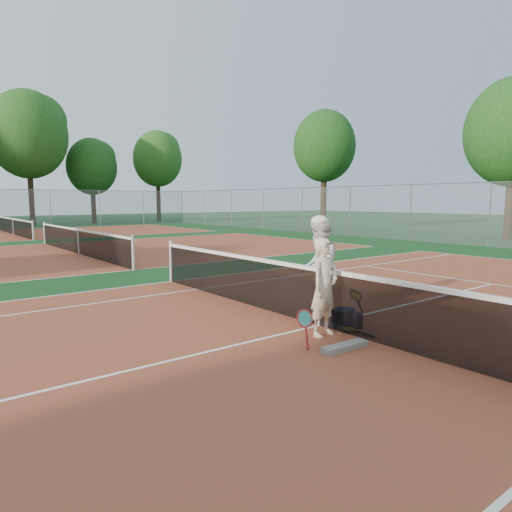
% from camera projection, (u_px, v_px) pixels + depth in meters
% --- Properties ---
extents(ground, '(130.00, 130.00, 0.00)m').
position_uv_depth(ground, '(319.00, 326.00, 7.95)').
color(ground, '#0F3816').
rests_on(ground, ground).
extents(court_main, '(23.77, 10.97, 0.01)m').
position_uv_depth(court_main, '(319.00, 325.00, 7.94)').
color(court_main, brown).
rests_on(court_main, ground).
extents(court_far_a, '(23.77, 10.97, 0.01)m').
position_uv_depth(court_far_a, '(79.00, 254.00, 18.52)').
color(court_far_a, brown).
rests_on(court_far_a, ground).
extents(court_far_b, '(23.77, 10.97, 0.01)m').
position_uv_depth(court_far_b, '(14.00, 234.00, 29.09)').
color(court_far_b, brown).
rests_on(court_far_b, ground).
extents(net_main, '(0.10, 10.98, 1.02)m').
position_uv_depth(net_main, '(319.00, 297.00, 7.88)').
color(net_main, black).
rests_on(net_main, ground).
extents(net_far_a, '(0.10, 10.98, 1.02)m').
position_uv_depth(net_far_a, '(79.00, 241.00, 18.46)').
color(net_far_a, black).
rests_on(net_far_a, ground).
extents(net_far_b, '(0.10, 10.98, 1.02)m').
position_uv_depth(net_far_b, '(13.00, 226.00, 29.03)').
color(net_far_b, black).
rests_on(net_far_b, ground).
extents(fence_right, '(0.06, 54.50, 3.00)m').
position_uv_depth(fence_right, '(447.00, 214.00, 22.80)').
color(fence_right, slate).
rests_on(fence_right, ground).
extents(player_a, '(0.63, 0.46, 1.58)m').
position_uv_depth(player_a, '(324.00, 287.00, 7.29)').
color(player_a, beige).
rests_on(player_a, ground).
extents(player_b, '(1.13, 1.08, 1.83)m').
position_uv_depth(player_b, '(319.00, 267.00, 8.70)').
color(player_b, white).
rests_on(player_b, ground).
extents(racket_red, '(0.40, 0.42, 0.54)m').
position_uv_depth(racket_red, '(305.00, 328.00, 6.83)').
color(racket_red, maroon).
rests_on(racket_red, ground).
extents(racket_black_held, '(0.38, 0.30, 0.52)m').
position_uv_depth(racket_black_held, '(355.00, 303.00, 8.55)').
color(racket_black_held, black).
rests_on(racket_black_held, ground).
extents(racket_spare, '(0.36, 0.63, 0.08)m').
position_uv_depth(racket_spare, '(349.00, 330.00, 7.55)').
color(racket_spare, black).
rests_on(racket_spare, ground).
extents(sports_bag_navy, '(0.43, 0.33, 0.31)m').
position_uv_depth(sports_bag_navy, '(343.00, 318.00, 7.86)').
color(sports_bag_navy, black).
rests_on(sports_bag_navy, ground).
extents(sports_bag_purple, '(0.37, 0.33, 0.25)m').
position_uv_depth(sports_bag_purple, '(352.00, 321.00, 7.80)').
color(sports_bag_purple, '#28102B').
rests_on(sports_bag_purple, ground).
extents(net_cover_canvas, '(0.83, 0.22, 0.09)m').
position_uv_depth(net_cover_canvas, '(345.00, 347.00, 6.66)').
color(net_cover_canvas, slate).
rests_on(net_cover_canvas, ground).
extents(water_bottle, '(0.09, 0.09, 0.30)m').
position_uv_depth(water_bottle, '(354.00, 320.00, 7.73)').
color(water_bottle, '#A9C0D6').
rests_on(water_bottle, ground).
extents(tree_back_3, '(6.40, 6.40, 11.31)m').
position_uv_depth(tree_back_3, '(28.00, 135.00, 38.07)').
color(tree_back_3, '#382314').
rests_on(tree_back_3, ground).
extents(tree_back_4, '(4.59, 4.59, 7.93)m').
position_uv_depth(tree_back_4, '(92.00, 167.00, 42.60)').
color(tree_back_4, '#382314').
rests_on(tree_back_4, ground).
extents(tree_back_5, '(4.95, 4.95, 9.21)m').
position_uv_depth(tree_back_5, '(157.00, 159.00, 46.51)').
color(tree_back_5, '#382314').
rests_on(tree_back_5, ground).
extents(tree_right_1, '(4.48, 4.48, 8.63)m').
position_uv_depth(tree_right_1, '(324.00, 146.00, 32.91)').
color(tree_right_1, '#382314').
rests_on(tree_right_1, ground).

